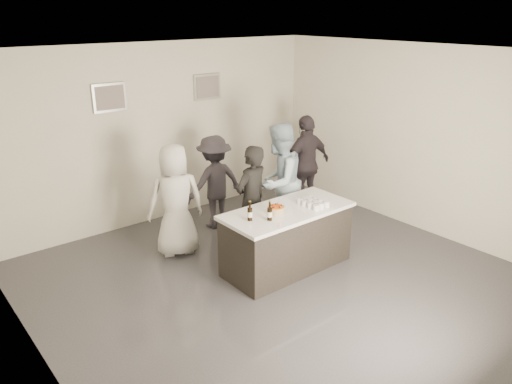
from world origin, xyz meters
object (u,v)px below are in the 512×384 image
at_px(cake, 276,210).
at_px(person_guest_back, 215,182).
at_px(person_guest_left, 175,200).
at_px(person_main_black, 251,200).
at_px(person_main_blue, 279,182).
at_px(beer_bottle_a, 250,211).
at_px(bar_counter, 287,239).
at_px(beer_bottle_b, 270,211).
at_px(person_guest_right, 306,164).

relative_size(cake, person_guest_back, 0.14).
relative_size(cake, person_guest_left, 0.13).
bearing_deg(person_guest_back, person_main_black, 86.81).
bearing_deg(person_main_blue, beer_bottle_a, 12.38).
distance_m(bar_counter, person_guest_left, 1.72).
bearing_deg(cake, beer_bottle_b, -149.61).
bearing_deg(person_guest_left, cake, 137.44).
xyz_separation_m(cake, person_guest_left, (-0.74, 1.38, -0.09)).
distance_m(beer_bottle_b, person_guest_back, 2.06).
distance_m(person_main_blue, person_guest_right, 1.27).
xyz_separation_m(beer_bottle_b, person_main_blue, (1.04, 0.99, -0.09)).
relative_size(bar_counter, person_guest_right, 1.06).
bearing_deg(beer_bottle_b, person_main_black, 66.01).
xyz_separation_m(person_guest_left, person_guest_back, (1.01, 0.46, -0.06)).
distance_m(cake, person_guest_right, 2.41).
bearing_deg(person_guest_right, person_main_black, 22.53).
relative_size(beer_bottle_a, person_guest_left, 0.15).
relative_size(person_guest_left, person_guest_right, 0.96).
bearing_deg(person_main_black, cake, 67.18).
distance_m(bar_counter, beer_bottle_b, 0.74).
xyz_separation_m(beer_bottle_b, person_guest_back, (0.50, 1.98, -0.25)).
height_order(cake, person_main_black, person_main_black).
bearing_deg(person_guest_back, bar_counter, 91.03).
height_order(bar_counter, cake, cake).
distance_m(cake, person_guest_left, 1.57).
height_order(beer_bottle_a, person_main_black, person_main_black).
xyz_separation_m(beer_bottle_a, person_guest_left, (-0.32, 1.36, -0.18)).
bearing_deg(beer_bottle_b, bar_counter, 17.53).
distance_m(cake, person_main_blue, 1.18).
height_order(cake, person_guest_back, person_guest_back).
bearing_deg(beer_bottle_a, person_main_black, 50.17).
bearing_deg(beer_bottle_b, beer_bottle_a, 141.17).
xyz_separation_m(person_guest_left, person_guest_right, (2.70, 0.03, 0.03)).
height_order(beer_bottle_a, person_guest_left, person_guest_left).
xyz_separation_m(person_main_black, person_guest_left, (-0.90, 0.66, 0.02)).
xyz_separation_m(cake, person_guest_back, (0.27, 1.85, -0.15)).
height_order(beer_bottle_a, beer_bottle_b, same).
height_order(person_guest_right, person_guest_back, person_guest_right).
xyz_separation_m(person_main_blue, person_guest_left, (-1.55, 0.52, -0.09)).
xyz_separation_m(bar_counter, cake, (-0.22, -0.01, 0.49)).
xyz_separation_m(person_main_blue, person_guest_right, (1.14, 0.55, -0.06)).
distance_m(bar_counter, person_guest_back, 1.87).
distance_m(bar_counter, cake, 0.53).
xyz_separation_m(bar_counter, person_guest_back, (0.05, 1.84, 0.33)).
bearing_deg(person_guest_back, person_guest_left, 27.31).
height_order(bar_counter, person_guest_left, person_guest_left).
xyz_separation_m(beer_bottle_a, person_guest_right, (2.38, 1.38, -0.15)).
distance_m(beer_bottle_a, person_guest_back, 1.96).
bearing_deg(person_guest_left, beer_bottle_a, 122.34).
height_order(beer_bottle_a, person_main_blue, person_main_blue).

